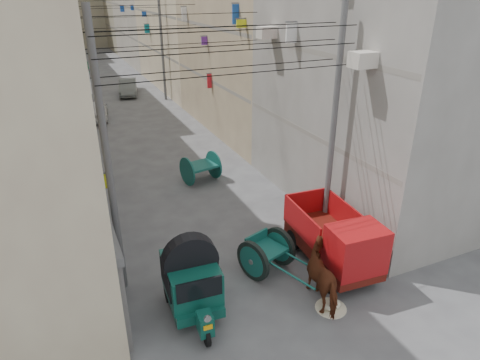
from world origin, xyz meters
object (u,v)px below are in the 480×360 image
mini_truck (339,245)px  horse (326,276)px  distant_car_grey (128,87)px  distant_car_white (96,110)px  distant_car_green (79,66)px  feed_sack (331,304)px  second_cart (201,167)px  auto_rickshaw (191,278)px  tonga_cart (267,253)px

mini_truck → horse: bearing=-135.4°
horse → distant_car_grey: 27.77m
distant_car_white → distant_car_green: distant_car_green is taller
horse → distant_car_grey: (-0.40, 27.76, -0.20)m
horse → distant_car_grey: bearing=-82.0°
distant_car_white → feed_sack: bearing=107.6°
second_cart → distant_car_green: (-2.59, 30.49, -0.04)m
distant_car_white → distant_car_grey: bearing=-109.9°
feed_sack → distant_car_green: distant_car_green is taller
auto_rickshaw → mini_truck: (4.74, -0.17, -0.10)m
auto_rickshaw → mini_truck: mini_truck is taller
tonga_cart → distant_car_grey: (0.50, 25.84, -0.04)m
auto_rickshaw → distant_car_grey: 26.82m
mini_truck → feed_sack: mini_truck is taller
feed_sack → tonga_cart: bearing=110.5°
auto_rickshaw → second_cart: bearing=72.8°
auto_rickshaw → distant_car_green: auto_rickshaw is taller
mini_truck → distant_car_grey: size_ratio=0.98×
second_cart → distant_car_grey: 18.53m
auto_rickshaw → horse: auto_rickshaw is taller
feed_sack → horse: size_ratio=0.28×
mini_truck → second_cart: 8.44m
tonga_cart → second_cart: second_cart is taller
auto_rickshaw → horse: size_ratio=1.36×
mini_truck → distant_car_white: size_ratio=1.00×
feed_sack → auto_rickshaw: bearing=156.8°
feed_sack → distant_car_white: bearing=99.5°
horse → distant_car_white: (-3.70, 21.55, -0.19)m
mini_truck → distant_car_grey: (-1.52, 26.79, -0.35)m
tonga_cart → distant_car_green: distant_car_green is taller
tonga_cart → mini_truck: mini_truck is taller
auto_rickshaw → mini_truck: size_ratio=0.71×
tonga_cart → feed_sack: tonga_cart is taller
feed_sack → distant_car_grey: 28.17m
tonga_cart → mini_truck: (2.02, -0.95, 0.31)m
mini_truck → feed_sack: bearing=-126.4°
horse → distant_car_white: horse is taller
auto_rickshaw → distant_car_white: (-0.08, 20.41, -0.45)m
tonga_cart → distant_car_white: (-2.80, 19.62, -0.03)m
auto_rickshaw → distant_car_grey: (3.22, 26.63, -0.46)m
feed_sack → horse: 0.80m
second_cart → distant_car_grey: bearing=77.8°
feed_sack → distant_car_grey: bearing=90.7°
distant_car_white → distant_car_grey: size_ratio=0.98×
tonga_cart → horse: (0.90, -1.92, 0.16)m
horse → feed_sack: bearing=92.4°
mini_truck → second_cart: size_ratio=2.17×
auto_rickshaw → distant_car_grey: size_ratio=0.69×
distant_car_grey → distant_car_green: bearing=114.1°
auto_rickshaw → horse: (3.62, -1.14, -0.26)m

